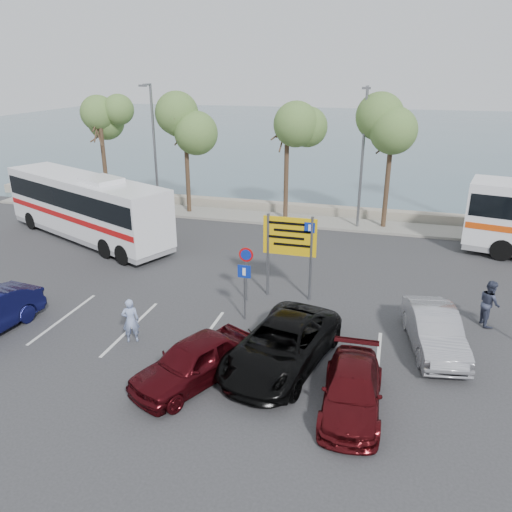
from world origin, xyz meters
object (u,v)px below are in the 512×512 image
(street_lamp_right, at_px, (363,152))
(coach_bus_left, at_px, (86,209))
(street_lamp_left, at_px, (154,143))
(suv_black, at_px, (282,345))
(direction_sign, at_px, (290,243))
(car_silver_b, at_px, (434,330))
(pedestrian_far, at_px, (489,303))
(pedestrian_near, at_px, (131,320))
(car_red, at_px, (193,361))
(car_maroon, at_px, (352,390))

(street_lamp_right, distance_m, coach_bus_left, 15.84)
(street_lamp_left, height_order, suv_black, street_lamp_left)
(street_lamp_left, xyz_separation_m, suv_black, (11.86, -15.41, -3.85))
(street_lamp_left, relative_size, coach_bus_left, 0.67)
(direction_sign, height_order, suv_black, direction_sign)
(street_lamp_right, distance_m, car_silver_b, 14.07)
(direction_sign, height_order, pedestrian_far, direction_sign)
(street_lamp_left, distance_m, direction_sign, 15.24)
(street_lamp_right, bearing_deg, car_silver_b, -74.32)
(car_silver_b, relative_size, pedestrian_near, 2.62)
(car_red, bearing_deg, street_lamp_right, 105.21)
(street_lamp_left, relative_size, car_red, 1.91)
(street_lamp_right, height_order, suv_black, street_lamp_right)
(coach_bus_left, bearing_deg, pedestrian_far, -13.39)
(street_lamp_left, bearing_deg, car_silver_b, -38.02)
(car_silver_b, distance_m, pedestrian_far, 3.13)
(direction_sign, bearing_deg, street_lamp_right, 79.06)
(suv_black, height_order, pedestrian_far, pedestrian_far)
(street_lamp_right, xyz_separation_m, pedestrian_near, (-6.58, -15.35, -3.78))
(car_maroon, bearing_deg, direction_sign, 114.06)
(pedestrian_near, bearing_deg, coach_bus_left, -76.73)
(direction_sign, relative_size, pedestrian_far, 2.02)
(car_silver_b, xyz_separation_m, pedestrian_far, (2.05, 2.36, 0.18))
(street_lamp_right, distance_m, car_maroon, 17.53)
(coach_bus_left, xyz_separation_m, suv_black, (13.29, -9.54, -0.98))
(car_silver_b, xyz_separation_m, pedestrian_near, (-10.23, -2.32, 0.11))
(car_maroon, height_order, pedestrian_near, pedestrian_near)
(suv_black, bearing_deg, car_silver_b, 38.80)
(car_maroon, bearing_deg, car_red, 178.17)
(car_silver_b, bearing_deg, coach_bus_left, 148.42)
(direction_sign, relative_size, suv_black, 0.67)
(direction_sign, xyz_separation_m, suv_black, (0.85, -5.09, -1.68))
(street_lamp_left, distance_m, suv_black, 19.82)
(street_lamp_right, height_order, pedestrian_near, street_lamp_right)
(street_lamp_right, bearing_deg, direction_sign, -100.94)
(pedestrian_far, bearing_deg, car_silver_b, 124.93)
(direction_sign, bearing_deg, pedestrian_far, -2.52)
(coach_bus_left, xyz_separation_m, car_maroon, (15.69, -11.15, -1.14))
(direction_sign, height_order, car_maroon, direction_sign)
(car_red, relative_size, pedestrian_far, 2.36)
(car_maroon, xyz_separation_m, pedestrian_near, (-7.83, 1.67, 0.23))
(direction_sign, distance_m, suv_black, 5.43)
(car_red, bearing_deg, car_maroon, 26.98)
(direction_sign, xyz_separation_m, coach_bus_left, (-12.44, 4.45, -0.70))
(suv_black, bearing_deg, street_lamp_right, 98.10)
(car_red, height_order, car_silver_b, car_red)
(coach_bus_left, distance_m, car_maroon, 19.28)
(coach_bus_left, bearing_deg, direction_sign, -19.71)
(street_lamp_right, xyz_separation_m, car_maroon, (1.26, -17.02, -4.01))
(street_lamp_right, distance_m, direction_sign, 10.73)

